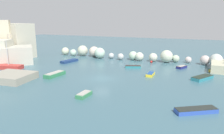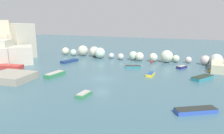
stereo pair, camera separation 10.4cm
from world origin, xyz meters
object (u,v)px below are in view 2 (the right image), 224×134
Objects in this scene: moored_boat_2 at (55,74)px; moored_boat_7 at (202,78)px; stone_dock at (12,77)px; moored_boat_5 at (69,61)px; moored_boat_9 at (216,69)px; moored_boat_3 at (84,95)px; moored_boat_6 at (133,67)px; moored_boat_4 at (150,74)px; moored_boat_8 at (196,110)px; channel_buoy at (152,62)px; moored_boat_0 at (9,67)px; moored_boat_1 at (182,67)px.

moored_boat_7 is (23.50, 7.41, -0.04)m from moored_boat_2.
stone_dock is 1.45× the size of moored_boat_7.
moored_boat_5 is 1.12× the size of moored_boat_9.
stone_dock is 16.00m from moored_boat_5.
moored_boat_7 is at bearing -41.71° from moored_boat_3.
moored_boat_7 reaches higher than moored_boat_6.
stone_dock is 2.40× the size of moored_boat_4.
moored_boat_8 is (-0.77, -13.81, -0.03)m from moored_boat_7.
moored_boat_6 is at bearing 44.30° from moored_boat_4.
moored_boat_2 is (4.88, 4.63, -0.23)m from stone_dock.
channel_buoy is at bearing 101.51° from moored_boat_9.
moored_boat_0 is 1.29× the size of moored_boat_8.
moored_boat_1 is (31.72, 13.28, -0.13)m from moored_boat_0.
stone_dock is at bearing 85.05° from moored_boat_3.
moored_boat_0 is 2.17× the size of moored_boat_4.
moored_boat_8 is at bearing 28.98° from moored_boat_7.
moored_boat_9 is (15.34, 3.60, 0.04)m from moored_boat_6.
moored_boat_0 is 34.38m from moored_boat_1.
moored_boat_0 is 12.05m from moored_boat_2.
moored_boat_6 is at bearing -0.51° from moored_boat_3.
moored_boat_5 is (-24.28, -3.18, -0.01)m from moored_boat_1.
moored_boat_8 is at bearing -149.62° from moored_boat_4.
moored_boat_1 is at bearing -24.17° from channel_buoy.
stone_dock is 1.50× the size of moored_boat_2.
moored_boat_6 is 21.39m from moored_boat_8.
moored_boat_8 is at bearing 104.28° from moored_boat_6.
stone_dock reaches higher than moored_boat_6.
moored_boat_7 is at bearing -124.22° from moored_boat_1.
stone_dock reaches higher than moored_boat_2.
moored_boat_2 is 0.95× the size of moored_boat_8.
moored_boat_2 is (-13.05, -17.54, 0.07)m from channel_buoy.
channel_buoy reaches higher than moored_boat_1.
stone_dock is 6.73m from moored_boat_2.
moored_boat_0 reaches higher than moored_boat_6.
moored_boat_1 is 0.63× the size of moored_boat_9.
moored_boat_3 is at bearing 157.05° from moored_boat_4.
stone_dock is 1.53× the size of moored_boat_9.
moored_boat_1 is (24.62, 19.17, -0.29)m from stone_dock.
moored_boat_2 is at bearing -126.64° from channel_buoy.
moored_boat_4 is 0.81× the size of moored_boat_6.
moored_boat_5 is 32.55m from moored_boat_8.
moored_boat_4 is at bearing -79.13° from channel_buoy.
moored_boat_6 is (1.14, 17.92, -0.02)m from moored_boat_3.
channel_buoy is 7.33m from moored_boat_1.
moored_boat_7 is (14.01, 14.08, 0.03)m from moored_boat_3.
stone_dock reaches higher than channel_buoy.
moored_boat_2 is 1.73× the size of moored_boat_3.
moored_boat_3 is at bearing 147.93° from moored_boat_0.
moored_boat_2 is 11.60m from moored_boat_3.
moored_boat_2 is 0.91× the size of moored_boat_5.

